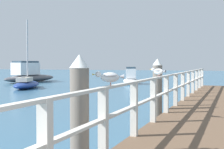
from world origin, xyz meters
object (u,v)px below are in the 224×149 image
object	(u,v)px
boat_6	(29,75)
boat_3	(27,84)
dock_piling_near	(80,122)
boat_5	(131,78)
dock_piling_far	(157,92)
seagull_foreground	(109,77)
seagull_background	(158,71)

from	to	relation	value
boat_6	boat_3	bearing A→B (deg)	129.48
dock_piling_near	boat_5	bearing A→B (deg)	104.95
boat_5	boat_6	xyz separation A→B (m)	(-9.99, -0.62, 0.17)
dock_piling_far	boat_6	size ratio (longest dim) A/B	0.29
dock_piling_far	seagull_foreground	world-z (taller)	dock_piling_far
dock_piling_near	boat_5	distance (m)	24.74
dock_piling_near	dock_piling_far	size ratio (longest dim) A/B	1.00
seagull_background	boat_3	xyz separation A→B (m)	(-12.38, 12.68, -1.32)
seagull_foreground	boat_5	size ratio (longest dim) A/B	0.10
seagull_foreground	boat_6	bearing A→B (deg)	8.53
boat_5	dock_piling_far	bearing A→B (deg)	92.14
dock_piling_far	seagull_background	bearing A→B (deg)	-77.09
boat_5	boat_6	world-z (taller)	boat_6
boat_3	seagull_foreground	bearing A→B (deg)	-70.61
dock_piling_far	boat_5	xyz separation A→B (m)	(-6.38, 18.56, -0.51)
dock_piling_near	dock_piling_far	xyz separation A→B (m)	(0.00, 5.34, 0.00)
boat_6	seagull_foreground	bearing A→B (deg)	133.11
dock_piling_near	seagull_foreground	distance (m)	0.79
seagull_foreground	boat_6	world-z (taller)	boat_6
dock_piling_far	boat_6	world-z (taller)	boat_6
boat_3	boat_6	world-z (taller)	boat_3
dock_piling_far	seagull_foreground	size ratio (longest dim) A/B	4.49
dock_piling_near	boat_6	xyz separation A→B (m)	(-16.37, 23.28, -0.33)
boat_3	boat_6	size ratio (longest dim) A/B	0.72
dock_piling_near	seagull_background	world-z (taller)	dock_piling_near
seagull_foreground	dock_piling_near	bearing A→B (deg)	96.83
seagull_foreground	seagull_background	world-z (taller)	same
seagull_foreground	boat_6	xyz separation A→B (m)	(-16.75, 23.03, -0.99)
seagull_foreground	seagull_background	xyz separation A→B (m)	(-0.00, 3.46, 0.00)
dock_piling_near	boat_3	distance (m)	20.33
boat_3	boat_5	bearing A→B (deg)	35.09
dock_piling_near	seagull_foreground	xyz separation A→B (m)	(0.37, 0.25, 0.65)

